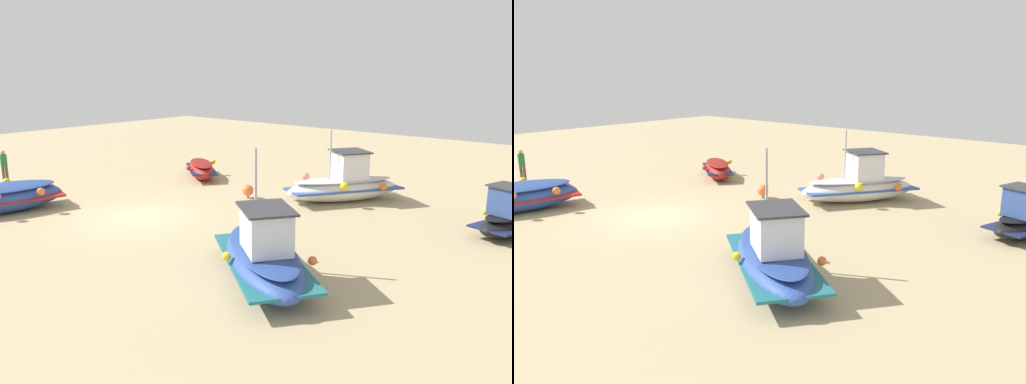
% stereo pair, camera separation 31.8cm
% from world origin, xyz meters
% --- Properties ---
extents(ground_plane, '(59.82, 59.82, 0.00)m').
position_xyz_m(ground_plane, '(0.00, 0.00, 0.00)').
color(ground_plane, tan).
extents(fishing_boat_0, '(3.01, 5.01, 1.21)m').
position_xyz_m(fishing_boat_0, '(4.86, 3.05, 0.60)').
color(fishing_boat_0, '#2D4C9E').
rests_on(fishing_boat_0, ground_plane).
extents(fishing_boat_1, '(5.27, 4.56, 3.61)m').
position_xyz_m(fishing_boat_1, '(-7.62, 1.45, 0.70)').
color(fishing_boat_1, '#2D4C9E').
rests_on(fishing_boat_1, ground_plane).
extents(fishing_boat_2, '(4.50, 5.39, 3.25)m').
position_xyz_m(fishing_boat_2, '(-4.94, -7.49, 0.72)').
color(fishing_boat_2, white).
rests_on(fishing_boat_2, ground_plane).
extents(fishing_boat_4, '(3.56, 3.13, 0.93)m').
position_xyz_m(fishing_boat_4, '(3.34, -6.73, 0.48)').
color(fishing_boat_4, maroon).
rests_on(fishing_boat_4, ground_plane).
extents(person_walking, '(0.32, 0.32, 1.66)m').
position_xyz_m(person_walking, '(10.39, 0.50, 0.95)').
color(person_walking, brown).
rests_on(person_walking, ground_plane).
extents(mooring_buoy_0, '(0.51, 0.51, 0.62)m').
position_xyz_m(mooring_buoy_0, '(-1.39, -5.08, 0.36)').
color(mooring_buoy_0, '#3F3F42').
rests_on(mooring_buoy_0, ground_plane).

